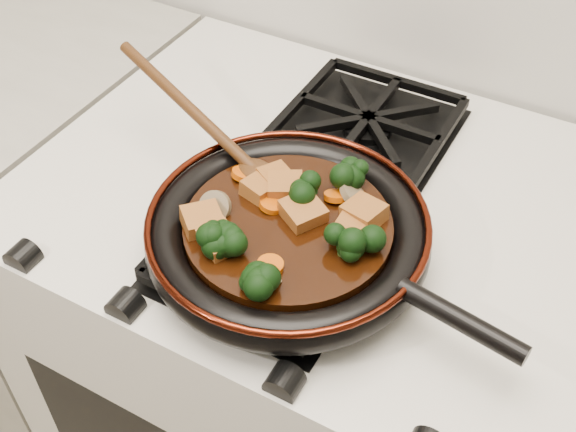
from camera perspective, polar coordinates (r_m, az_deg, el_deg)
The scene contains 30 objects.
stove at distance 1.28m, azimuth 2.04°, elevation -12.90°, with size 0.76×0.60×0.90m, color beige.
burner_grate_front at distance 0.84m, azimuth -1.59°, elevation -2.84°, with size 0.23×0.23×0.03m, color black, non-canonical shape.
burner_grate_back at distance 1.03m, azimuth 6.33°, elevation 7.29°, with size 0.23×0.23×0.03m, color black, non-canonical shape.
skillet at distance 0.82m, azimuth 0.13°, elevation -1.37°, with size 0.45×0.32×0.05m.
braising_sauce at distance 0.82m, azimuth 0.00°, elevation -1.05°, with size 0.24×0.24×0.02m, color black.
tofu_cube_0 at distance 0.79m, azimuth 4.97°, elevation -1.22°, with size 0.04×0.04×0.02m, color #935522.
tofu_cube_1 at distance 0.78m, azimuth -5.43°, elevation -1.99°, with size 0.04×0.04×0.02m, color #935522.
tofu_cube_2 at distance 0.84m, azimuth -2.19°, elevation 2.22°, with size 0.04×0.03×0.02m, color #935522.
tofu_cube_3 at distance 0.85m, azimuth -1.03°, elevation 3.02°, with size 0.04×0.03×0.02m, color #935522.
tofu_cube_4 at distance 0.80m, azimuth -6.79°, elevation -0.38°, with size 0.04×0.04×0.02m, color #935522.
tofu_cube_5 at distance 0.81m, azimuth 6.03°, elevation 0.19°, with size 0.04×0.04×0.02m, color #935522.
tofu_cube_6 at distance 0.81m, azimuth 1.19°, elevation 0.27°, with size 0.04×0.04×0.02m, color #935522.
tofu_cube_7 at distance 0.84m, azimuth -0.24°, elevation 2.28°, with size 0.04×0.04×0.02m, color #935522.
broccoli_floret_0 at distance 0.77m, azimuth 4.43°, elevation -2.41°, with size 0.06×0.06×0.06m, color black, non-canonical shape.
broccoli_floret_1 at distance 0.83m, azimuth 0.95°, elevation 1.82°, with size 0.06×0.06×0.05m, color black, non-canonical shape.
broccoli_floret_2 at distance 0.74m, azimuth -2.18°, elevation -5.05°, with size 0.06×0.06×0.05m, color black, non-canonical shape.
broccoli_floret_3 at distance 0.78m, azimuth 5.61°, elevation -2.02°, with size 0.06×0.06×0.05m, color black, non-canonical shape.
broccoli_floret_4 at distance 0.85m, azimuth 4.62°, elevation 3.21°, with size 0.06×0.06×0.05m, color black, non-canonical shape.
broccoli_floret_5 at distance 0.77m, azimuth -4.92°, elevation -2.08°, with size 0.06×0.06×0.05m, color black, non-canonical shape.
broccoli_floret_6 at distance 0.78m, azimuth -4.55°, elevation -1.86°, with size 0.06×0.06×0.05m, color black, non-canonical shape.
broccoli_floret_7 at distance 0.77m, azimuth -5.75°, elevation -2.31°, with size 0.06×0.06×0.06m, color black, non-canonical shape.
carrot_coin_0 at distance 0.76m, azimuth -1.41°, elevation -3.92°, with size 0.03×0.03×0.01m, color #C64C05.
carrot_coin_1 at distance 0.82m, azimuth -1.29°, elevation 0.94°, with size 0.03×0.03×0.01m, color #C64C05.
carrot_coin_2 at distance 0.86m, azimuth -3.57°, elevation 3.32°, with size 0.03×0.03×0.01m, color #C64C05.
carrot_coin_3 at distance 0.85m, azimuth 0.83°, elevation 2.63°, with size 0.03×0.03×0.01m, color #C64C05.
carrot_coin_4 at distance 0.83m, azimuth 3.79°, elevation 1.58°, with size 0.03×0.03×0.01m, color #C64C05.
mushroom_slice_0 at distance 0.82m, azimuth -5.79°, elevation 0.74°, with size 0.04×0.04×0.01m, color brown.
mushroom_slice_1 at distance 0.84m, azimuth 5.16°, elevation 1.73°, with size 0.03×0.03×0.01m, color brown.
mushroom_slice_2 at distance 0.75m, azimuth -1.70°, elevation -4.64°, with size 0.03×0.03×0.01m, color brown.
wooden_spoon at distance 0.90m, azimuth -5.78°, elevation 6.59°, with size 0.16×0.07×0.26m.
Camera 1 is at (0.30, 1.06, 1.53)m, focal length 45.00 mm.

